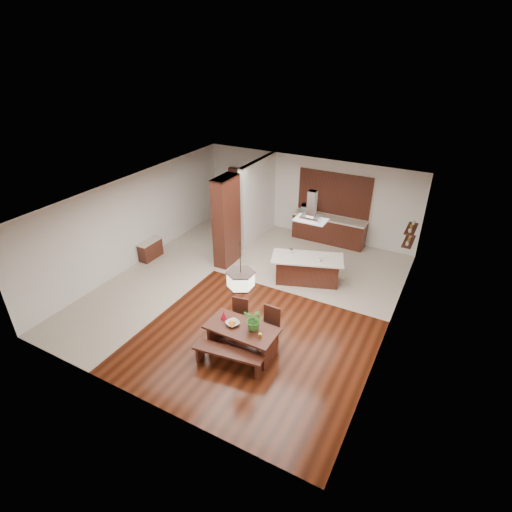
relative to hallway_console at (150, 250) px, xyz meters
The scene contains 25 objects.
room_shell 4.20m from the hallway_console, ahead, with size 9.00×9.04×2.92m.
tile_hallway 1.12m from the hallway_console, 10.68° to the right, with size 2.50×9.00×0.01m, color beige.
tile_kitchen 5.57m from the hallway_console, 24.44° to the left, with size 5.50×4.00×0.01m, color beige.
soffit_band 4.60m from the hallway_console, ahead, with size 8.00×9.00×0.02m, color #38200E.
partition_pier 2.85m from the hallway_console, 22.54° to the left, with size 0.45×1.00×2.90m, color black.
partition_stub 4.09m from the hallway_console, 52.14° to the left, with size 0.18×2.40×2.90m, color silver.
hallway_console is the anchor object (origin of this frame).
hallway_doorway 4.41m from the hallway_console, 75.20° to the left, with size 1.10×0.20×2.10m, color black.
rear_counter 6.26m from the hallway_console, 39.75° to the left, with size 2.60×0.62×0.95m.
kitchen_window 6.58m from the hallway_console, 41.53° to the left, with size 2.60×0.08×1.50m, color olive.
shelf_lower 8.12m from the hallway_console, 17.35° to the left, with size 0.26×0.90×0.04m, color black.
shelf_upper 8.18m from the hallway_console, 17.35° to the left, with size 0.26×0.90×0.04m, color black.
dining_table 5.53m from the hallway_console, 26.37° to the right, with size 1.68×0.85×0.70m.
dining_bench 5.82m from the hallway_console, 31.71° to the right, with size 1.63×0.36×0.46m, color black, non-canonical shape.
dining_chair_left 4.94m from the hallway_console, 23.15° to the right, with size 0.42×0.42×0.94m, color black, non-canonical shape.
dining_chair_right 5.72m from the hallway_console, 19.94° to the right, with size 0.44×0.44×0.99m, color black, non-canonical shape.
pendant_lantern 5.86m from the hallway_console, 26.37° to the right, with size 0.64×0.64×1.31m, color #F5EDBB, non-canonical shape.
foliage_plant 5.80m from the hallway_console, 24.40° to the right, with size 0.48×0.42×0.54m, color #357828.
fruit_bowl 5.34m from the hallway_console, 27.58° to the right, with size 0.30×0.30×0.07m, color #B7B2A0.
napkin_cone 5.05m from the hallway_console, 28.36° to the right, with size 0.15×0.15×0.23m, color #A60B21.
gold_ornament 6.06m from the hallway_console, 24.97° to the right, with size 0.07×0.07×0.10m, color gold.
kitchen_island 5.27m from the hallway_console, 11.95° to the left, with size 2.27×1.56×0.86m.
range_hood 5.69m from the hallway_console, 11.99° to the left, with size 0.90×0.55×0.87m, color silver, non-canonical shape.
island_cup 5.66m from the hallway_console, 10.59° to the left, with size 0.13×0.13×0.10m, color silver.
microwave 5.70m from the hallway_console, 44.82° to the left, with size 0.54×0.36×0.30m, color silver.
Camera 1 is at (4.86, -8.45, 6.56)m, focal length 28.00 mm.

